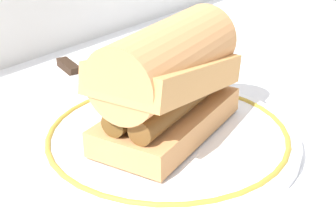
# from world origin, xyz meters

# --- Properties ---
(ground_plane) EXTENTS (1.50, 1.50, 0.00)m
(ground_plane) POSITION_xyz_m (0.00, 0.00, 0.00)
(ground_plane) COLOR white
(plate) EXTENTS (0.28, 0.28, 0.01)m
(plate) POSITION_xyz_m (0.01, 0.02, 0.01)
(plate) COLOR white
(plate) RESTS_ON ground_plane
(sausage_sandwich) EXTENTS (0.18, 0.11, 0.12)m
(sausage_sandwich) POSITION_xyz_m (0.01, 0.02, 0.07)
(sausage_sandwich) COLOR tan
(sausage_sandwich) RESTS_ON plate
(butter_knife) EXTENTS (0.07, 0.16, 0.01)m
(butter_knife) POSITION_xyz_m (0.08, 0.22, 0.00)
(butter_knife) COLOR silver
(butter_knife) RESTS_ON ground_plane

